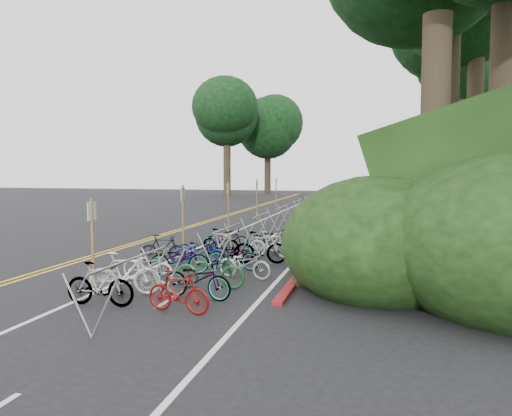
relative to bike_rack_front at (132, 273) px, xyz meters
The scene contains 11 objects.
ground 4.52m from the bike_rack_front, 129.95° to the left, with size 120.00×120.00×0.00m, color black.
road_markings 13.70m from the bike_rack_front, 99.30° to the left, with size 7.47×80.00×0.01m.
red_curb 15.68m from the bike_rack_front, 79.48° to the left, with size 0.25×28.00×0.10m, color maroon.
embankment 24.66m from the bike_rack_front, 65.72° to the left, with size 14.30×48.14×9.11m.
tree_cluster 29.03m from the bike_rack_front, 74.78° to the left, with size 33.96×55.30×21.10m.
bike_rack_front is the anchor object (origin of this frame).
bike_racks_rest 16.39m from the bike_rack_front, 89.45° to the left, with size 1.14×23.00×1.17m.
signpost_near 3.40m from the bike_rack_front, 135.46° to the left, with size 0.08×0.40×2.34m.
signposts_rest 17.54m from the bike_rack_front, 97.35° to the left, with size 0.08×18.40×2.50m.
bike_front 6.02m from the bike_rack_front, 108.17° to the left, with size 1.57×0.44×0.95m, color black.
bike_valet 4.56m from the bike_rack_front, 88.08° to the left, with size 3.42×10.04×1.07m.
Camera 1 is at (7.89, -12.90, 3.10)m, focal length 35.00 mm.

